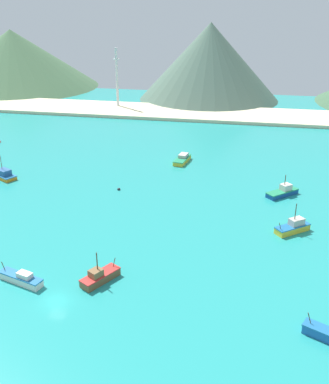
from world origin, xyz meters
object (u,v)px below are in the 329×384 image
object	(u,v)px
buoy_1	(119,189)
radio_tower	(117,78)
fishing_boat_1	(283,192)
fishing_boat_7	(182,159)
fishing_boat_6	(21,278)
fishing_boat_10	(3,175)
fishing_boat_5	(293,227)
fishing_boat_2	(100,277)

from	to	relation	value
buoy_1	radio_tower	bearing A→B (deg)	106.76
fishing_boat_1	fishing_boat_7	xyz separation A→B (m)	(-26.88, 18.45, -0.06)
fishing_boat_1	fishing_boat_6	bearing A→B (deg)	-134.35
fishing_boat_10	radio_tower	xyz separation A→B (m)	(6.31, 82.20, 11.63)
fishing_boat_7	fishing_boat_1	bearing A→B (deg)	-34.47
fishing_boat_7	radio_tower	size ratio (longest dim) A/B	0.35
fishing_boat_5	fishing_boat_10	bearing A→B (deg)	167.92
fishing_boat_7	buoy_1	distance (m)	25.82
fishing_boat_1	fishing_boat_2	xyz separation A→B (m)	(-30.95, -41.58, 0.03)
fishing_boat_5	buoy_1	bearing A→B (deg)	161.38
fishing_boat_5	fishing_boat_6	bearing A→B (deg)	-149.29
fishing_boat_6	fishing_boat_10	distance (m)	49.78
fishing_boat_5	fishing_boat_7	bearing A→B (deg)	127.65
buoy_1	radio_tower	xyz separation A→B (m)	(-25.31, 84.06, 12.41)
buoy_1	fishing_boat_1	bearing A→B (deg)	6.52
fishing_boat_1	fishing_boat_7	distance (m)	32.60
fishing_boat_2	radio_tower	bearing A→B (deg)	105.31
fishing_boat_7	fishing_boat_10	world-z (taller)	fishing_boat_10
fishing_boat_10	fishing_boat_6	bearing A→B (deg)	-57.10
fishing_boat_7	buoy_1	xyz separation A→B (m)	(-11.93, -22.89, -0.69)
fishing_boat_2	fishing_boat_7	distance (m)	60.17
fishing_boat_10	fishing_boat_2	bearing A→B (deg)	-44.65
fishing_boat_2	buoy_1	xyz separation A→B (m)	(-7.87, 37.15, -0.79)
fishing_boat_1	radio_tower	bearing A→B (deg)	128.85
fishing_boat_2	buoy_1	world-z (taller)	fishing_boat_2
fishing_boat_2	radio_tower	size ratio (longest dim) A/B	0.29
fishing_boat_6	radio_tower	bearing A→B (deg)	99.49
fishing_boat_1	buoy_1	size ratio (longest dim) A/B	10.31
fishing_boat_5	radio_tower	distance (m)	117.94
fishing_boat_5	fishing_boat_10	distance (m)	73.23
fishing_boat_1	fishing_boat_2	distance (m)	51.83
buoy_1	fishing_boat_5	bearing A→B (deg)	-18.62
buoy_1	radio_tower	distance (m)	88.66
fishing_boat_1	fishing_boat_2	world-z (taller)	fishing_boat_2
fishing_boat_6	fishing_boat_10	xyz separation A→B (m)	(-27.04, 41.80, 0.10)
fishing_boat_1	fishing_boat_10	bearing A→B (deg)	-177.90
fishing_boat_7	fishing_boat_5	bearing A→B (deg)	-52.35
fishing_boat_10	buoy_1	bearing A→B (deg)	-3.36
fishing_boat_5	fishing_boat_7	distance (m)	45.93
fishing_boat_6	radio_tower	size ratio (longest dim) A/B	0.34
fishing_boat_5	radio_tower	xyz separation A→B (m)	(-65.30, 97.53, 11.52)
fishing_boat_5	buoy_1	xyz separation A→B (m)	(-39.99, 13.47, -0.89)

